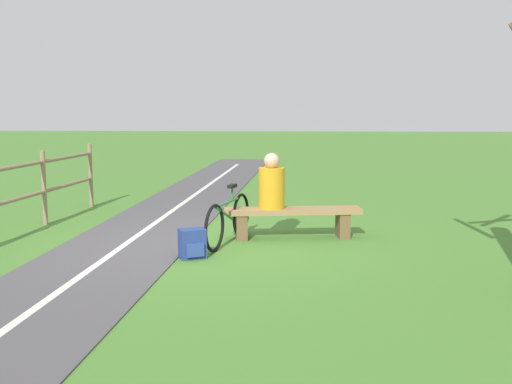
{
  "coord_description": "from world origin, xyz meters",
  "views": [
    {
      "loc": [
        -1.31,
        8.3,
        1.93
      ],
      "look_at": [
        -0.93,
        1.09,
        0.91
      ],
      "focal_mm": 42.56,
      "sensor_mm": 36.0,
      "label": 1
    }
  ],
  "objects": [
    {
      "name": "ground_plane",
      "position": [
        0.0,
        0.0,
        0.0
      ],
      "size": [
        80.0,
        80.0,
        0.0
      ],
      "primitive_type": "plane",
      "color": "#477A2D"
    },
    {
      "name": "backpack",
      "position": [
        -0.09,
        0.75,
        0.19
      ],
      "size": [
        0.39,
        0.36,
        0.38
      ],
      "rotation": [
        0.0,
        0.0,
        0.43
      ],
      "color": "navy",
      "rests_on": "ground_plane"
    },
    {
      "name": "person_seated",
      "position": [
        -1.07,
        -0.48,
        0.8
      ],
      "size": [
        0.43,
        0.43,
        0.82
      ],
      "rotation": [
        0.0,
        0.0,
        0.13
      ],
      "color": "orange",
      "rests_on": "bench"
    },
    {
      "name": "bicycle",
      "position": [
        -0.47,
        -0.12,
        0.35
      ],
      "size": [
        0.49,
        1.65,
        0.83
      ],
      "rotation": [
        0.0,
        0.0,
        1.31
      ],
      "color": "black",
      "rests_on": "ground_plane"
    },
    {
      "name": "bench",
      "position": [
        -1.38,
        -0.52,
        0.32
      ],
      "size": [
        2.05,
        0.64,
        0.45
      ],
      "rotation": [
        0.0,
        0.0,
        0.13
      ],
      "color": "#937047",
      "rests_on": "ground_plane"
    }
  ]
}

